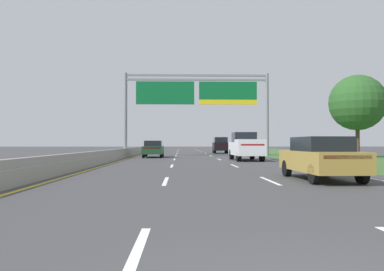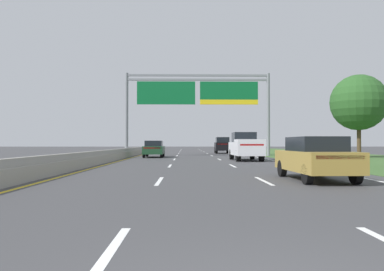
{
  "view_description": "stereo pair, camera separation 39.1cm",
  "coord_description": "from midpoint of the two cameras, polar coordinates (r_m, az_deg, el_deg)",
  "views": [
    {
      "loc": [
        -1.31,
        -3.04,
        1.34
      ],
      "look_at": [
        -0.4,
        28.54,
        1.97
      ],
      "focal_mm": 35.81,
      "sensor_mm": 36.0,
      "label": 1
    },
    {
      "loc": [
        -0.91,
        -3.05,
        1.34
      ],
      "look_at": [
        -0.4,
        28.54,
        1.97
      ],
      "focal_mm": 35.81,
      "sensor_mm": 36.0,
      "label": 2
    }
  ],
  "objects": [
    {
      "name": "median_barrier_concrete",
      "position": [
        38.45,
        -9.14,
        -2.6
      ],
      "size": [
        0.6,
        110.0,
        0.85
      ],
      "color": "#99968E",
      "rests_on": "ground"
    },
    {
      "name": "pickup_truck_white",
      "position": [
        30.03,
        8.34,
        -1.64
      ],
      "size": [
        2.06,
        5.42,
        2.2
      ],
      "rotation": [
        0.0,
        0.0,
        1.58
      ],
      "color": "silver",
      "rests_on": "ground"
    },
    {
      "name": "lane_striping",
      "position": [
        37.63,
        0.77,
        -3.18
      ],
      "size": [
        11.96,
        106.0,
        0.01
      ],
      "color": "white",
      "rests_on": "ground"
    },
    {
      "name": "ground_plane",
      "position": [
        38.08,
        0.75,
        -3.16
      ],
      "size": [
        220.0,
        220.0,
        0.0
      ],
      "primitive_type": "plane",
      "color": "#3D3D3F"
    },
    {
      "name": "car_gold_right_lane_sedan",
      "position": [
        14.7,
        18.59,
        -3.13
      ],
      "size": [
        1.91,
        4.44,
        1.57
      ],
      "rotation": [
        0.0,
        0.0,
        1.59
      ],
      "color": "#A38438",
      "rests_on": "ground"
    },
    {
      "name": "car_black_right_lane_suv",
      "position": [
        50.53,
        4.74,
        -1.41
      ],
      "size": [
        2.03,
        4.75,
        2.11
      ],
      "rotation": [
        0.0,
        0.0,
        1.54
      ],
      "color": "black",
      "rests_on": "ground"
    },
    {
      "name": "roadside_tree_mid",
      "position": [
        38.22,
        23.84,
        4.51
      ],
      "size": [
        5.08,
        5.08,
        7.59
      ],
      "color": "#4C3823",
      "rests_on": "ground"
    },
    {
      "name": "car_darkgreen_left_lane_sedan",
      "position": [
        36.37,
        -5.37,
        -1.96
      ],
      "size": [
        1.84,
        4.41,
        1.57
      ],
      "rotation": [
        0.0,
        0.0,
        1.58
      ],
      "color": "#193D23",
      "rests_on": "ground"
    },
    {
      "name": "grass_verge_right",
      "position": [
        40.94,
        20.69,
        -2.93
      ],
      "size": [
        14.0,
        110.0,
        0.02
      ],
      "primitive_type": "cube",
      "color": "#3D602D",
      "rests_on": "ground"
    },
    {
      "name": "overhead_sign_gantry",
      "position": [
        39.79,
        1.12,
        5.8
      ],
      "size": [
        15.06,
        0.42,
        8.61
      ],
      "color": "gray",
      "rests_on": "ground"
    }
  ]
}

